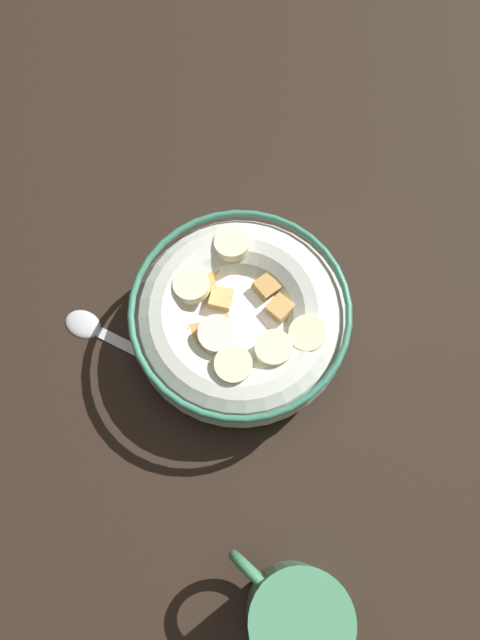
# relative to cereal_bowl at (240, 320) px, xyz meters

# --- Properties ---
(ground_plane) EXTENTS (1.20, 1.20, 0.02)m
(ground_plane) POSITION_rel_cereal_bowl_xyz_m (0.00, -0.00, -0.04)
(ground_plane) COLOR black
(cereal_bowl) EXTENTS (0.19, 0.19, 0.07)m
(cereal_bowl) POSITION_rel_cereal_bowl_xyz_m (0.00, 0.00, 0.00)
(cereal_bowl) COLOR beige
(cereal_bowl) RESTS_ON ground_plane
(spoon) EXTENTS (0.15, 0.06, 0.01)m
(spoon) POSITION_rel_cereal_bowl_xyz_m (0.09, 0.09, -0.03)
(spoon) COLOR #B7B7BC
(spoon) RESTS_ON ground_plane
(coffee_mug) EXTENTS (0.10, 0.07, 0.09)m
(coffee_mug) POSITION_rel_cereal_bowl_xyz_m (-0.19, 0.15, 0.01)
(coffee_mug) COLOR #3F7F59
(coffee_mug) RESTS_ON ground_plane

